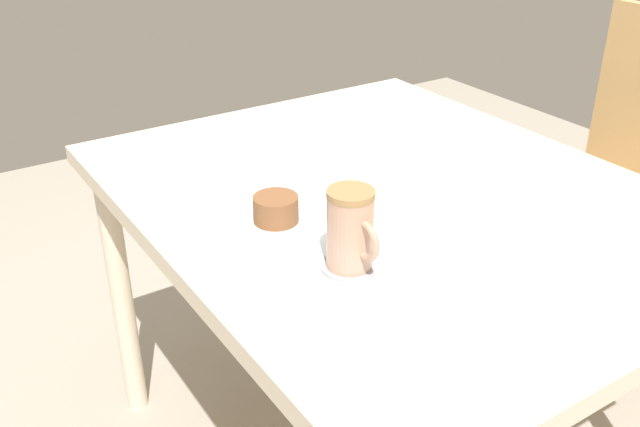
% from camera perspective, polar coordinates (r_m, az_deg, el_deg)
% --- Properties ---
extents(dining_table, '(1.11, 0.90, 0.70)m').
position_cam_1_polar(dining_table, '(1.36, 5.79, -0.98)').
color(dining_table, beige).
rests_on(dining_table, ground_plane).
extents(wooden_chair, '(0.42, 0.42, 0.91)m').
position_cam_1_polar(wooden_chair, '(2.02, 23.03, 2.36)').
color(wooden_chair, tan).
rests_on(wooden_chair, ground_plane).
extents(placemat, '(0.46, 0.32, 0.00)m').
position_cam_1_polar(placemat, '(1.13, -1.69, -2.66)').
color(placemat, white).
rests_on(placemat, dining_table).
extents(pastry_plate, '(0.15, 0.15, 0.01)m').
position_cam_1_polar(pastry_plate, '(1.18, -3.51, -0.85)').
color(pastry_plate, silver).
rests_on(pastry_plate, placemat).
extents(pastry, '(0.08, 0.08, 0.04)m').
position_cam_1_polar(pastry, '(1.17, -3.55, 0.37)').
color(pastry, brown).
rests_on(pastry, pastry_plate).
extents(coffee_coaster, '(0.09, 0.09, 0.00)m').
position_cam_1_polar(coffee_coaster, '(1.08, 2.35, -4.24)').
color(coffee_coaster, '#99999E').
rests_on(coffee_coaster, placemat).
extents(coffee_mug, '(0.10, 0.07, 0.12)m').
position_cam_1_polar(coffee_mug, '(1.04, 2.50, -1.28)').
color(coffee_mug, tan).
rests_on(coffee_mug, coffee_coaster).
extents(teaspoon, '(0.13, 0.04, 0.01)m').
position_cam_1_polar(teaspoon, '(1.10, -7.81, -3.53)').
color(teaspoon, silver).
rests_on(teaspoon, placemat).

